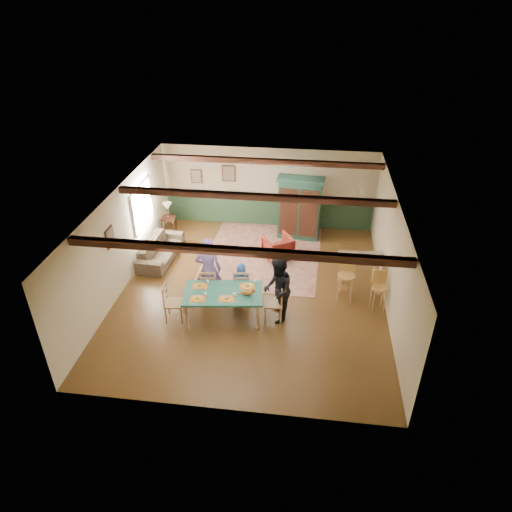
# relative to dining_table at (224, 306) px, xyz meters

# --- Properties ---
(floor) EXTENTS (8.00, 8.00, 0.00)m
(floor) POSITION_rel_dining_table_xyz_m (0.53, 1.23, -0.39)
(floor) COLOR #492F14
(floor) RESTS_ON ground
(wall_back) EXTENTS (7.00, 0.02, 2.70)m
(wall_back) POSITION_rel_dining_table_xyz_m (0.53, 5.23, 0.96)
(wall_back) COLOR beige
(wall_back) RESTS_ON floor
(wall_left) EXTENTS (0.02, 8.00, 2.70)m
(wall_left) POSITION_rel_dining_table_xyz_m (-2.97, 1.23, 0.96)
(wall_left) COLOR beige
(wall_left) RESTS_ON floor
(wall_right) EXTENTS (0.02, 8.00, 2.70)m
(wall_right) POSITION_rel_dining_table_xyz_m (4.03, 1.23, 0.96)
(wall_right) COLOR beige
(wall_right) RESTS_ON floor
(ceiling) EXTENTS (7.00, 8.00, 0.02)m
(ceiling) POSITION_rel_dining_table_xyz_m (0.53, 1.23, 2.31)
(ceiling) COLOR white
(ceiling) RESTS_ON wall_back
(wainscot_back) EXTENTS (6.95, 0.03, 0.90)m
(wainscot_back) POSITION_rel_dining_table_xyz_m (0.53, 5.21, 0.06)
(wainscot_back) COLOR #1E3823
(wainscot_back) RESTS_ON floor
(ceiling_beam_front) EXTENTS (6.95, 0.16, 0.16)m
(ceiling_beam_front) POSITION_rel_dining_table_xyz_m (0.53, -1.07, 2.22)
(ceiling_beam_front) COLOR black
(ceiling_beam_front) RESTS_ON ceiling
(ceiling_beam_mid) EXTENTS (6.95, 0.16, 0.16)m
(ceiling_beam_mid) POSITION_rel_dining_table_xyz_m (0.53, 1.63, 2.22)
(ceiling_beam_mid) COLOR black
(ceiling_beam_mid) RESTS_ON ceiling
(ceiling_beam_back) EXTENTS (6.95, 0.16, 0.16)m
(ceiling_beam_back) POSITION_rel_dining_table_xyz_m (0.53, 4.23, 2.22)
(ceiling_beam_back) COLOR black
(ceiling_beam_back) RESTS_ON ceiling
(window_left) EXTENTS (0.06, 1.60, 1.30)m
(window_left) POSITION_rel_dining_table_xyz_m (-2.94, 2.93, 1.16)
(window_left) COLOR white
(window_left) RESTS_ON wall_left
(picture_left_wall) EXTENTS (0.04, 0.42, 0.52)m
(picture_left_wall) POSITION_rel_dining_table_xyz_m (-2.94, 0.63, 1.36)
(picture_left_wall) COLOR gray
(picture_left_wall) RESTS_ON wall_left
(picture_back_a) EXTENTS (0.45, 0.04, 0.55)m
(picture_back_a) POSITION_rel_dining_table_xyz_m (-0.77, 5.20, 1.41)
(picture_back_a) COLOR gray
(picture_back_a) RESTS_ON wall_back
(picture_back_b) EXTENTS (0.38, 0.04, 0.48)m
(picture_back_b) POSITION_rel_dining_table_xyz_m (-1.87, 5.20, 1.26)
(picture_back_b) COLOR gray
(picture_back_b) RESTS_ON wall_back
(dining_table) EXTENTS (2.01, 1.28, 0.79)m
(dining_table) POSITION_rel_dining_table_xyz_m (0.00, 0.00, 0.00)
(dining_table) COLOR #1C5948
(dining_table) RESTS_ON floor
(dining_chair_far_left) EXTENTS (0.50, 0.51, 1.00)m
(dining_chair_far_left) POSITION_rel_dining_table_xyz_m (-0.51, 0.70, 0.10)
(dining_chair_far_left) COLOR #AB8255
(dining_chair_far_left) RESTS_ON floor
(dining_chair_far_right) EXTENTS (0.50, 0.51, 1.00)m
(dining_chair_far_right) POSITION_rel_dining_table_xyz_m (0.32, 0.80, 0.10)
(dining_chair_far_right) COLOR #AB8255
(dining_chair_far_right) RESTS_ON floor
(dining_chair_end_left) EXTENTS (0.51, 0.50, 1.00)m
(dining_chair_end_left) POSITION_rel_dining_table_xyz_m (-1.20, -0.15, 0.10)
(dining_chair_end_left) COLOR #AB8255
(dining_chair_end_left) RESTS_ON floor
(dining_chair_end_right) EXTENTS (0.51, 0.50, 1.00)m
(dining_chair_end_right) POSITION_rel_dining_table_xyz_m (1.20, 0.15, 0.10)
(dining_chair_end_right) COLOR #AB8255
(dining_chair_end_right) RESTS_ON floor
(person_man) EXTENTS (0.71, 0.51, 1.81)m
(person_man) POSITION_rel_dining_table_xyz_m (-0.52, 0.78, 0.51)
(person_man) COLOR #7B60A6
(person_man) RESTS_ON floor
(person_woman) EXTENTS (0.76, 0.92, 1.73)m
(person_woman) POSITION_rel_dining_table_xyz_m (1.30, 0.17, 0.47)
(person_woman) COLOR black
(person_woman) RESTS_ON floor
(person_child) EXTENTS (0.55, 0.40, 1.05)m
(person_child) POSITION_rel_dining_table_xyz_m (0.31, 0.89, 0.13)
(person_child) COLOR #244690
(person_child) RESTS_ON floor
(cat) EXTENTS (0.39, 0.19, 0.19)m
(cat) POSITION_rel_dining_table_xyz_m (0.59, -0.03, 0.49)
(cat) COLOR #BA5D20
(cat) RESTS_ON dining_table
(place_setting_near_left) EXTENTS (0.46, 0.37, 0.11)m
(place_setting_near_left) POSITION_rel_dining_table_xyz_m (-0.54, -0.33, 0.45)
(place_setting_near_left) COLOR orange
(place_setting_near_left) RESTS_ON dining_table
(place_setting_near_center) EXTENTS (0.46, 0.37, 0.11)m
(place_setting_near_center) POSITION_rel_dining_table_xyz_m (0.14, -0.25, 0.45)
(place_setting_near_center) COLOR orange
(place_setting_near_center) RESTS_ON dining_table
(place_setting_far_left) EXTENTS (0.46, 0.37, 0.11)m
(place_setting_far_left) POSITION_rel_dining_table_xyz_m (-0.61, 0.19, 0.45)
(place_setting_far_left) COLOR orange
(place_setting_far_left) RESTS_ON dining_table
(place_setting_far_right) EXTENTS (0.46, 0.37, 0.11)m
(place_setting_far_right) POSITION_rel_dining_table_xyz_m (0.54, 0.33, 0.45)
(place_setting_far_right) COLOR orange
(place_setting_far_right) RESTS_ON dining_table
(area_rug) EXTENTS (3.57, 4.18, 0.01)m
(area_rug) POSITION_rel_dining_table_xyz_m (0.61, 3.21, -0.39)
(area_rug) COLOR tan
(area_rug) RESTS_ON floor
(armoire) EXTENTS (1.49, 0.71, 2.04)m
(armoire) POSITION_rel_dining_table_xyz_m (1.62, 4.49, 0.63)
(armoire) COLOR #153629
(armoire) RESTS_ON floor
(armchair) EXTENTS (1.07, 1.07, 0.72)m
(armchair) POSITION_rel_dining_table_xyz_m (1.07, 3.09, -0.03)
(armchair) COLOR #4F110F
(armchair) RESTS_ON floor
(sofa) EXTENTS (0.93, 2.13, 0.61)m
(sofa) POSITION_rel_dining_table_xyz_m (-2.42, 2.58, -0.09)
(sofa) COLOR #453A2B
(sofa) RESTS_ON floor
(end_table) EXTENTS (0.49, 0.49, 0.56)m
(end_table) POSITION_rel_dining_table_xyz_m (-2.63, 4.21, -0.11)
(end_table) COLOR black
(end_table) RESTS_ON floor
(table_lamp) EXTENTS (0.29, 0.29, 0.52)m
(table_lamp) POSITION_rel_dining_table_xyz_m (-2.63, 4.21, 0.43)
(table_lamp) COLOR beige
(table_lamp) RESTS_ON end_table
(counter_table) EXTENTS (1.22, 0.77, 0.98)m
(counter_table) POSITION_rel_dining_table_xyz_m (3.39, 1.74, 0.10)
(counter_table) COLOR tan
(counter_table) RESTS_ON floor
(bar_stool_left) EXTENTS (0.49, 0.53, 1.27)m
(bar_stool_left) POSITION_rel_dining_table_xyz_m (2.97, 1.10, 0.24)
(bar_stool_left) COLOR tan
(bar_stool_left) RESTS_ON floor
(bar_stool_right) EXTENTS (0.43, 0.46, 1.09)m
(bar_stool_right) POSITION_rel_dining_table_xyz_m (3.79, 0.86, 0.15)
(bar_stool_right) COLOR tan
(bar_stool_right) RESTS_ON floor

